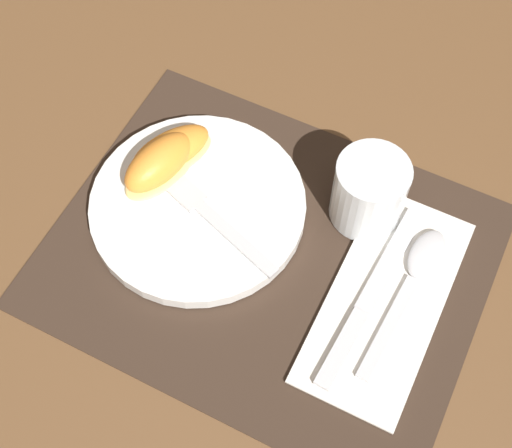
{
  "coord_description": "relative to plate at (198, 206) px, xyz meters",
  "views": [
    {
      "loc": [
        0.14,
        -0.31,
        0.68
      ],
      "look_at": [
        -0.02,
        0.02,
        0.02
      ],
      "focal_mm": 50.0,
      "sensor_mm": 36.0,
      "label": 1
    }
  ],
  "objects": [
    {
      "name": "spoon",
      "position": [
        0.24,
        0.03,
        -0.0
      ],
      "size": [
        0.04,
        0.19,
        0.01
      ],
      "color": "silver",
      "rests_on": "napkin"
    },
    {
      "name": "napkin",
      "position": [
        0.22,
        -0.01,
        -0.01
      ],
      "size": [
        0.11,
        0.25,
        0.0
      ],
      "color": "white",
      "rests_on": "placemat"
    },
    {
      "name": "ground_plane",
      "position": [
        0.09,
        -0.02,
        -0.01
      ],
      "size": [
        3.0,
        3.0,
        0.0
      ],
      "primitive_type": "plane",
      "color": "brown"
    },
    {
      "name": "citrus_wedge_1",
      "position": [
        -0.05,
        0.02,
        0.03
      ],
      "size": [
        0.07,
        0.11,
        0.04
      ],
      "color": "#F4DB84",
      "rests_on": "plate"
    },
    {
      "name": "fork",
      "position": [
        0.01,
        -0.01,
        0.01
      ],
      "size": [
        0.18,
        0.08,
        0.0
      ],
      "color": "silver",
      "rests_on": "plate"
    },
    {
      "name": "juice_glass",
      "position": [
        0.16,
        0.08,
        0.03
      ],
      "size": [
        0.08,
        0.08,
        0.08
      ],
      "color": "silver",
      "rests_on": "placemat"
    },
    {
      "name": "plate",
      "position": [
        0.0,
        0.0,
        0.0
      ],
      "size": [
        0.24,
        0.24,
        0.02
      ],
      "color": "white",
      "rests_on": "placemat"
    },
    {
      "name": "citrus_wedge_0",
      "position": [
        -0.05,
        0.04,
        0.02
      ],
      "size": [
        0.09,
        0.11,
        0.03
      ],
      "color": "#F4DB84",
      "rests_on": "plate"
    },
    {
      "name": "knife",
      "position": [
        0.21,
        -0.02,
        -0.0
      ],
      "size": [
        0.03,
        0.22,
        0.01
      ],
      "color": "silver",
      "rests_on": "napkin"
    },
    {
      "name": "placemat",
      "position": [
        0.09,
        -0.02,
        -0.01
      ],
      "size": [
        0.45,
        0.36,
        0.0
      ],
      "color": "#38281E",
      "rests_on": "ground_plane"
    }
  ]
}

